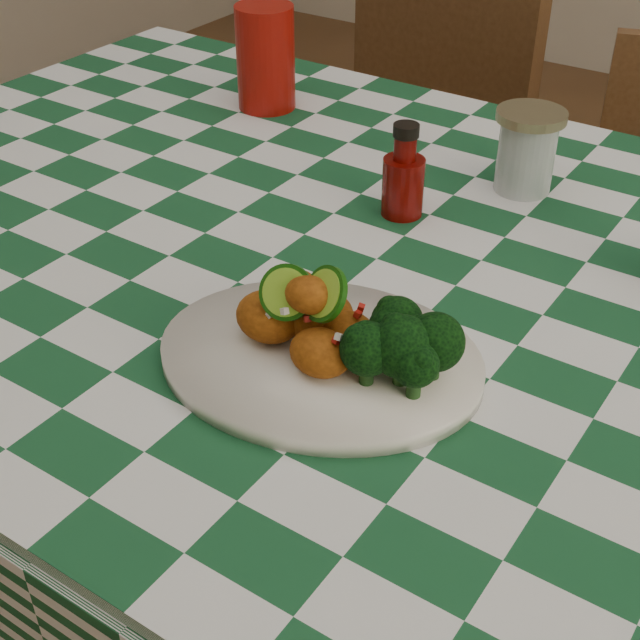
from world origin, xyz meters
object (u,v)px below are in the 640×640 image
Objects in this scene: wooden_chair_left at (375,173)px; dining_table at (366,496)px; plate at (320,359)px; ketchup_bottle at (404,170)px; fried_chicken_pile at (314,314)px; mason_jar at (527,151)px; red_tumbler at (266,58)px.

dining_table is at bearing -49.86° from wooden_chair_left.
plate is 0.33m from ketchup_bottle.
ketchup_bottle is 0.79m from wooden_chair_left.
fried_chicken_pile reaches higher than plate.
mason_jar is at bearing -33.13° from wooden_chair_left.
fried_chicken_pile is (-0.01, 0.00, 0.05)m from plate.
mason_jar is at bearing 56.42° from ketchup_bottle.
wooden_chair_left reaches higher than red_tumbler.
ketchup_bottle reaches higher than dining_table.
ketchup_bottle reaches higher than mason_jar.
plate is at bearing -48.80° from red_tumbler.
ketchup_bottle is at bearing -47.42° from wooden_chair_left.
wooden_chair_left is at bearing 120.59° from dining_table.
red_tumbler is 0.16× the size of wooden_chair_left.
dining_table is at bearing -104.34° from mason_jar.
plate is 2.50× the size of fried_chicken_pile.
mason_jar is 0.11× the size of wooden_chair_left.
ketchup_bottle is 0.18m from mason_jar.
mason_jar is (0.45, -0.04, -0.02)m from red_tumbler.
red_tumbler is 1.45× the size of mason_jar.
ketchup_bottle is at bearing 104.62° from fried_chicken_pile.
plate is 2.94× the size of mason_jar.
ketchup_bottle is (-0.09, 0.32, 0.05)m from plate.
red_tumbler is at bearing 131.20° from plate.
wooden_chair_left reaches higher than dining_table.
dining_table is 0.45m from plate.
mason_jar is at bearing 75.66° from dining_table.
dining_table is at bearing -74.37° from ketchup_bottle.
fried_chicken_pile is 0.47m from mason_jar.
fried_chicken_pile is 0.81× the size of red_tumbler.
ketchup_bottle reaches higher than plate.
wooden_chair_left is (-0.49, 0.45, -0.34)m from mason_jar.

